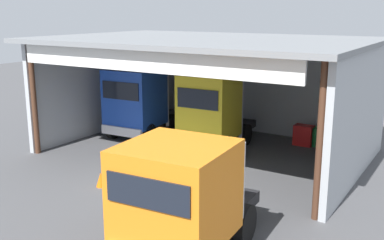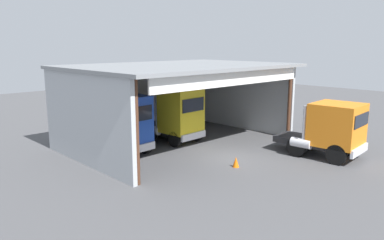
# 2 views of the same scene
# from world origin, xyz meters

# --- Properties ---
(ground_plane) EXTENTS (80.00, 80.00, 0.00)m
(ground_plane) POSITION_xyz_m (0.00, 0.00, 0.00)
(ground_plane) COLOR #4C4C4F
(ground_plane) RESTS_ON ground
(workshop_shed) EXTENTS (14.11, 10.00, 5.27)m
(workshop_shed) POSITION_xyz_m (0.00, 5.40, 3.65)
(workshop_shed) COLOR #ADB2B7
(workshop_shed) RESTS_ON ground
(truck_blue_center_right_bay) EXTENTS (2.85, 4.98, 3.60)m
(truck_blue_center_right_bay) POSITION_xyz_m (-4.26, 4.78, 1.88)
(truck_blue_center_right_bay) COLOR #1E47B7
(truck_blue_center_right_bay) RESTS_ON ground
(truck_yellow_right_bay) EXTENTS (2.66, 5.05, 3.65)m
(truck_yellow_right_bay) POSITION_xyz_m (0.12, 4.74, 1.88)
(truck_yellow_right_bay) COLOR yellow
(truck_yellow_right_bay) RESTS_ON ground
(truck_orange_center_left_bay) EXTENTS (2.97, 5.14, 3.24)m
(truck_orange_center_left_bay) POSITION_xyz_m (4.23, -4.10, 1.74)
(truck_orange_center_left_bay) COLOR orange
(truck_orange_center_left_bay) RESTS_ON ground
(oil_drum) EXTENTS (0.58, 0.58, 0.91)m
(oil_drum) POSITION_xyz_m (4.09, 8.10, 0.46)
(oil_drum) COLOR #197233
(oil_drum) RESTS_ON ground
(tool_cart) EXTENTS (0.90, 0.60, 1.00)m
(tool_cart) POSITION_xyz_m (3.50, 7.91, 0.50)
(tool_cart) COLOR red
(tool_cart) RESTS_ON ground
(traffic_cone) EXTENTS (0.36, 0.36, 0.56)m
(traffic_cone) POSITION_xyz_m (-1.14, -1.41, 0.28)
(traffic_cone) COLOR orange
(traffic_cone) RESTS_ON ground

